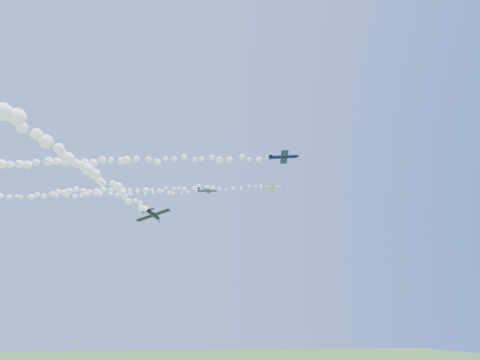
{
  "coord_description": "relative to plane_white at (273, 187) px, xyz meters",
  "views": [
    {
      "loc": [
        -8.85,
        -98.08,
        12.27
      ],
      "look_at": [
        5.28,
        -4.13,
        46.73
      ],
      "focal_mm": 30.0,
      "sensor_mm": 36.0,
      "label": 1
    }
  ],
  "objects": [
    {
      "name": "smoke_trail_white",
      "position": [
        -34.39,
        6.19,
        -0.29
      ],
      "size": [
        64.83,
        13.71,
        2.89
      ],
      "primitive_type": null,
      "color": "white"
    },
    {
      "name": "plane_black",
      "position": [
        -32.87,
        -28.76,
        -17.53
      ],
      "size": [
        7.2,
        6.98,
        2.5
      ],
      "rotation": [
        -0.3,
        0.02,
        1.26
      ],
      "color": "black"
    },
    {
      "name": "plane_navy",
      "position": [
        -3.99,
        -29.03,
        -2.5
      ],
      "size": [
        7.72,
        8.18,
        2.19
      ],
      "rotation": [
        0.02,
        -0.02,
        -0.21
      ],
      "color": "#0C1137"
    },
    {
      "name": "smoke_trail_black",
      "position": [
        -43.34,
        -61.12,
        -17.78
      ],
      "size": [
        21.43,
        60.83,
        2.89
      ],
      "primitive_type": null,
      "color": "white"
    },
    {
      "name": "smoke_trail_navy",
      "position": [
        -40.09,
        -21.5,
        -2.7
      ],
      "size": [
        67.76,
        16.36,
        3.0
      ],
      "primitive_type": null,
      "color": "white"
    },
    {
      "name": "plane_white",
      "position": [
        0.0,
        0.0,
        0.0
      ],
      "size": [
        6.76,
        7.08,
        2.33
      ],
      "rotation": [
        -0.22,
        0.05,
        -0.18
      ],
      "color": "silver"
    },
    {
      "name": "plane_grey",
      "position": [
        -20.11,
        -5.22,
        -3.82
      ],
      "size": [
        6.07,
        6.4,
        1.93
      ],
      "rotation": [
        0.11,
        0.02,
        -0.22
      ],
      "color": "#35394E"
    },
    {
      "name": "smoke_trail_grey",
      "position": [
        -58.24,
        3.17,
        -4.22
      ],
      "size": [
        72.79,
        17.74,
        2.84
      ],
      "primitive_type": null,
      "color": "white"
    }
  ]
}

